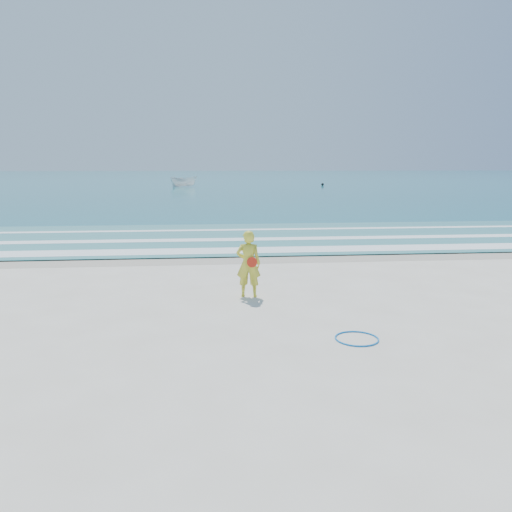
{
  "coord_description": "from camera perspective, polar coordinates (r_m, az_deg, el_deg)",
  "views": [
    {
      "loc": [
        -1.45,
        -9.34,
        3.52
      ],
      "look_at": [
        -0.18,
        4.0,
        1.0
      ],
      "focal_mm": 35.0,
      "sensor_mm": 36.0,
      "label": 1
    }
  ],
  "objects": [
    {
      "name": "foam_near",
      "position": [
        20.0,
        -1.19,
        0.67
      ],
      "size": [
        400.0,
        1.4,
        0.01
      ],
      "primitive_type": "cube",
      "color": "white",
      "rests_on": "shallow"
    },
    {
      "name": "boat",
      "position": [
        73.27,
        -8.25,
        8.43
      ],
      "size": [
        4.23,
        2.59,
        1.53
      ],
      "primitive_type": "imported",
      "rotation": [
        0.0,
        0.0,
        1.27
      ],
      "color": "silver",
      "rests_on": "ocean"
    },
    {
      "name": "woman",
      "position": [
        13.15,
        -0.87,
        -0.89
      ],
      "size": [
        0.71,
        0.53,
        1.78
      ],
      "color": "gold",
      "rests_on": "ground"
    },
    {
      "name": "hoop",
      "position": [
        10.42,
        11.44,
        -9.23
      ],
      "size": [
        1.12,
        1.12,
        0.03
      ],
      "primitive_type": "torus",
      "rotation": [
        0.0,
        0.0,
        0.33
      ],
      "color": "blue",
      "rests_on": "ground"
    },
    {
      "name": "shallow",
      "position": [
        23.64,
        -1.85,
        2.2
      ],
      "size": [
        400.0,
        10.0,
        0.01
      ],
      "primitive_type": "cube",
      "color": "#59B7AD",
      "rests_on": "ocean"
    },
    {
      "name": "wet_sand",
      "position": [
        18.73,
        -0.89,
        -0.17
      ],
      "size": [
        400.0,
        2.4,
        0.0
      ],
      "primitive_type": "cube",
      "color": "#B2A893",
      "rests_on": "ground"
    },
    {
      "name": "buoy",
      "position": [
        76.47,
        7.62,
        8.12
      ],
      "size": [
        0.42,
        0.42,
        0.42
      ],
      "primitive_type": "sphere",
      "color": "black",
      "rests_on": "ocean"
    },
    {
      "name": "foam_mid",
      "position": [
        22.85,
        -1.72,
        1.92
      ],
      "size": [
        400.0,
        0.9,
        0.01
      ],
      "primitive_type": "cube",
      "color": "white",
      "rests_on": "shallow"
    },
    {
      "name": "ground",
      "position": [
        10.09,
        3.22,
        -9.8
      ],
      "size": [
        400.0,
        400.0,
        0.0
      ],
      "primitive_type": "plane",
      "color": "silver",
      "rests_on": "ground"
    },
    {
      "name": "ocean",
      "position": [
        114.4,
        -4.74,
        8.87
      ],
      "size": [
        400.0,
        190.0,
        0.04
      ],
      "primitive_type": "cube",
      "color": "#19727F",
      "rests_on": "ground"
    },
    {
      "name": "foam_far",
      "position": [
        26.11,
        -2.19,
        3.02
      ],
      "size": [
        400.0,
        0.6,
        0.01
      ],
      "primitive_type": "cube",
      "color": "white",
      "rests_on": "shallow"
    }
  ]
}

